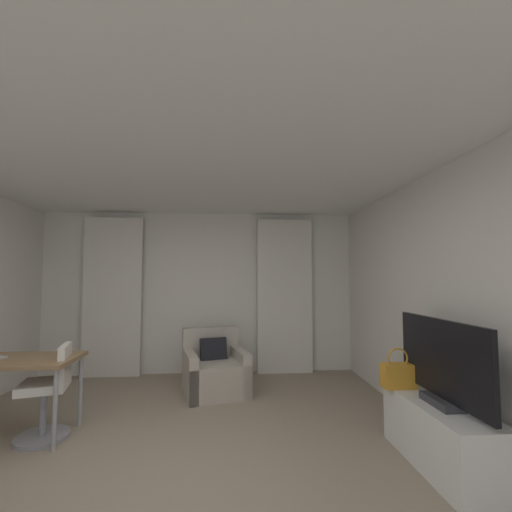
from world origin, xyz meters
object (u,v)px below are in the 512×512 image
(desk, at_px, (1,365))
(handbag_primary, at_px, (398,375))
(desk_chair, at_px, (49,397))
(tv_flatscreen, at_px, (442,364))
(tv_console, at_px, (441,435))
(armchair, at_px, (215,371))

(desk, distance_m, handbag_primary, 3.80)
(desk_chair, height_order, tv_flatscreen, tv_flatscreen)
(tv_flatscreen, relative_size, handbag_primary, 3.10)
(desk_chair, distance_m, tv_console, 3.55)
(tv_flatscreen, xyz_separation_m, handbag_primary, (-0.14, 0.44, -0.21))
(desk_chair, bearing_deg, armchair, 37.44)
(tv_console, height_order, tv_flatscreen, tv_flatscreen)
(desk, xyz_separation_m, desk_chair, (0.46, -0.02, -0.30))
(tv_console, xyz_separation_m, tv_flatscreen, (0.00, -0.04, 0.59))
(desk, height_order, handbag_primary, handbag_primary)
(desk, relative_size, tv_console, 1.24)
(tv_flatscreen, distance_m, handbag_primary, 0.51)
(tv_console, bearing_deg, armchair, 134.82)
(desk_chair, bearing_deg, desk, 178.00)
(tv_console, relative_size, tv_flatscreen, 0.98)
(handbag_primary, bearing_deg, desk_chair, 173.75)
(tv_flatscreen, bearing_deg, desk, 168.19)
(tv_console, bearing_deg, handbag_primary, 110.00)
(armchair, height_order, desk, armchair)
(desk, xyz_separation_m, handbag_primary, (3.78, -0.38, -0.06))
(armchair, height_order, tv_console, armchair)
(desk, distance_m, tv_flatscreen, 4.01)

